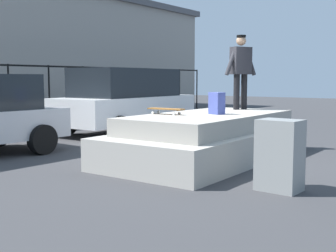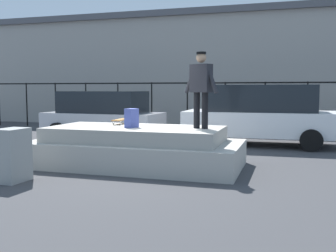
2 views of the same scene
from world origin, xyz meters
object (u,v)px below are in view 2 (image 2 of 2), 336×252
(car_silver_hatchback_near, at_px, (103,114))
(skateboard, at_px, (121,120))
(skateboarder, at_px, (201,84))
(utility_box, at_px, (13,155))
(car_white_hatchback_mid, at_px, (260,114))
(backpack, at_px, (132,118))

(car_silver_hatchback_near, bearing_deg, skateboard, -57.59)
(skateboarder, xyz_separation_m, utility_box, (-3.19, -2.23, -1.36))
(skateboarder, xyz_separation_m, car_silver_hatchback_near, (-4.36, 4.02, -0.98))
(car_silver_hatchback_near, relative_size, utility_box, 4.07)
(skateboard, bearing_deg, utility_box, -110.59)
(skateboard, bearing_deg, skateboarder, -13.99)
(skateboard, xyz_separation_m, utility_box, (-1.04, -2.77, -0.50))
(skateboarder, bearing_deg, car_white_hatchback_mid, 76.93)
(skateboarder, relative_size, backpack, 3.88)
(backpack, bearing_deg, skateboarder, -62.05)
(skateboarder, distance_m, skateboard, 2.38)
(car_white_hatchback_mid, height_order, utility_box, car_white_hatchback_mid)
(skateboard, relative_size, utility_box, 0.75)
(car_white_hatchback_mid, bearing_deg, utility_box, -122.70)
(backpack, xyz_separation_m, utility_box, (-1.65, -1.97, -0.61))
(car_white_hatchback_mid, xyz_separation_m, utility_box, (-4.19, -6.52, -0.48))
(car_white_hatchback_mid, bearing_deg, skateboard, -129.97)
(utility_box, bearing_deg, skateboarder, 38.51)
(skateboarder, bearing_deg, car_silver_hatchback_near, 137.34)
(skateboard, relative_size, car_white_hatchback_mid, 0.16)
(car_silver_hatchback_near, relative_size, car_white_hatchback_mid, 0.87)
(car_silver_hatchback_near, bearing_deg, utility_box, -79.37)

